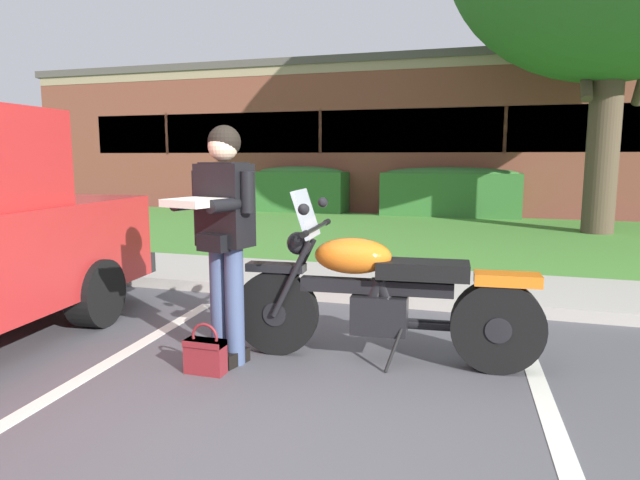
{
  "coord_description": "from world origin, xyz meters",
  "views": [
    {
      "loc": [
        1.17,
        -2.55,
        1.49
      ],
      "look_at": [
        -0.12,
        1.54,
        0.85
      ],
      "focal_mm": 31.51,
      "sensor_mm": 36.0,
      "label": 1
    }
  ],
  "objects_px": {
    "handbag": "(205,353)",
    "motorcycle": "(394,297)",
    "brick_building": "(503,139)",
    "hedge_left": "(301,189)",
    "rider_person": "(223,226)",
    "hedge_center_left": "(450,192)"
  },
  "relations": [
    {
      "from": "hedge_center_left",
      "to": "hedge_left",
      "type": "bearing_deg",
      "value": 180.0
    },
    {
      "from": "rider_person",
      "to": "hedge_left",
      "type": "xyz_separation_m",
      "value": [
        -3.09,
        10.42,
        -0.36
      ]
    },
    {
      "from": "hedge_left",
      "to": "brick_building",
      "type": "distance_m",
      "value": 7.8
    },
    {
      "from": "motorcycle",
      "to": "brick_building",
      "type": "bearing_deg",
      "value": 87.07
    },
    {
      "from": "motorcycle",
      "to": "hedge_left",
      "type": "bearing_deg",
      "value": 112.9
    },
    {
      "from": "hedge_left",
      "to": "hedge_center_left",
      "type": "xyz_separation_m",
      "value": [
        3.85,
        -0.0,
        0.0
      ]
    },
    {
      "from": "motorcycle",
      "to": "hedge_left",
      "type": "xyz_separation_m",
      "value": [
        -4.25,
        10.06,
        0.16
      ]
    },
    {
      "from": "handbag",
      "to": "brick_building",
      "type": "bearing_deg",
      "value": 83.02
    },
    {
      "from": "handbag",
      "to": "hedge_center_left",
      "type": "distance_m",
      "value": 10.69
    },
    {
      "from": "motorcycle",
      "to": "hedge_center_left",
      "type": "bearing_deg",
      "value": 92.29
    },
    {
      "from": "handbag",
      "to": "hedge_center_left",
      "type": "xyz_separation_m",
      "value": [
        0.8,
        10.65,
        0.51
      ]
    },
    {
      "from": "rider_person",
      "to": "brick_building",
      "type": "distance_m",
      "value": 16.34
    },
    {
      "from": "motorcycle",
      "to": "hedge_left",
      "type": "height_order",
      "value": "motorcycle"
    },
    {
      "from": "hedge_left",
      "to": "brick_building",
      "type": "xyz_separation_m",
      "value": [
        5.06,
        5.76,
        1.4
      ]
    },
    {
      "from": "motorcycle",
      "to": "rider_person",
      "type": "relative_size",
      "value": 1.32
    },
    {
      "from": "handbag",
      "to": "motorcycle",
      "type": "bearing_deg",
      "value": 26.42
    },
    {
      "from": "rider_person",
      "to": "brick_building",
      "type": "xyz_separation_m",
      "value": [
        1.97,
        16.19,
        1.04
      ]
    },
    {
      "from": "brick_building",
      "to": "hedge_left",
      "type": "bearing_deg",
      "value": -131.26
    },
    {
      "from": "rider_person",
      "to": "hedge_left",
      "type": "relative_size",
      "value": 0.71
    },
    {
      "from": "rider_person",
      "to": "hedge_center_left",
      "type": "xyz_separation_m",
      "value": [
        0.76,
        10.42,
        -0.36
      ]
    },
    {
      "from": "rider_person",
      "to": "hedge_center_left",
      "type": "height_order",
      "value": "rider_person"
    },
    {
      "from": "motorcycle",
      "to": "hedge_center_left",
      "type": "relative_size",
      "value": 0.68
    }
  ]
}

